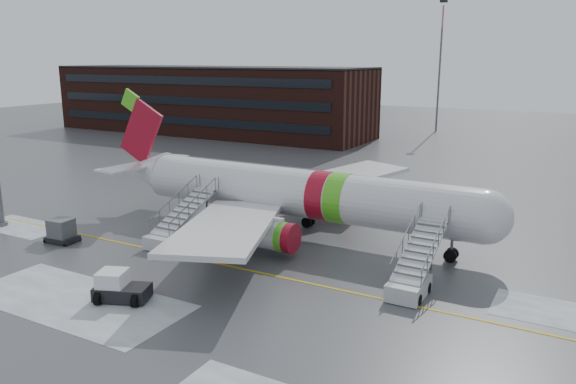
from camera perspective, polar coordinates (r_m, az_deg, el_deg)
The scene contains 8 objects.
ground at distance 39.06m, azimuth -3.58°, elevation -7.41°, with size 260.00×260.00×0.00m, color #494C4F.
airliner at distance 44.77m, azimuth 0.19°, elevation -0.06°, with size 35.03×32.97×11.18m.
airstair_fwd at distance 35.20m, azimuth 12.56°, elevation -8.27°, with size 2.05×7.70×3.48m.
airstair_aft at distance 43.87m, azimuth -11.56°, elevation -3.82°, with size 2.05×7.70×3.48m.
pushback_tug at distance 34.84m, azimuth -16.81°, elevation -9.26°, with size 3.53×3.13×1.79m.
uld_container at distance 46.79m, azimuth -22.01°, elevation -3.73°, with size 2.39×1.85×1.83m.
terminal_building at distance 107.67m, azimuth -8.04°, elevation 9.28°, with size 62.00×16.11×12.30m.
light_mast_far_n at distance 112.12m, azimuth 15.21°, elevation 13.02°, with size 1.20×1.20×24.25m.
Camera 1 is at (19.88, -30.60, 13.95)m, focal length 35.00 mm.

